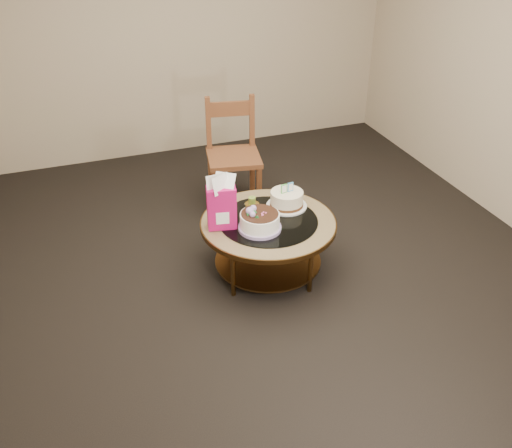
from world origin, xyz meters
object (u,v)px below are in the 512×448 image
object	(u,v)px
coffee_table	(268,229)
cream_cake	(287,199)
gift_bag	(221,202)
dining_chair	(233,154)
decorated_cake	(260,222)

from	to	relation	value
coffee_table	cream_cake	bearing A→B (deg)	35.26
coffee_table	gift_bag	xyz separation A→B (m)	(-0.35, 0.03, 0.28)
cream_cake	dining_chair	distance (m)	0.96
gift_bag	cream_cake	bearing A→B (deg)	22.80
cream_cake	gift_bag	size ratio (longest dim) A/B	0.76
dining_chair	gift_bag	bearing A→B (deg)	-101.24
coffee_table	cream_cake	size ratio (longest dim) A/B	3.25
gift_bag	dining_chair	bearing A→B (deg)	79.46
dining_chair	coffee_table	bearing A→B (deg)	-83.57
cream_cake	dining_chair	size ratio (longest dim) A/B	0.31
gift_bag	dining_chair	size ratio (longest dim) A/B	0.42
decorated_cake	coffee_table	bearing A→B (deg)	41.57
coffee_table	cream_cake	distance (m)	0.29
decorated_cake	gift_bag	bearing A→B (deg)	152.64
cream_cake	decorated_cake	bearing A→B (deg)	-152.01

